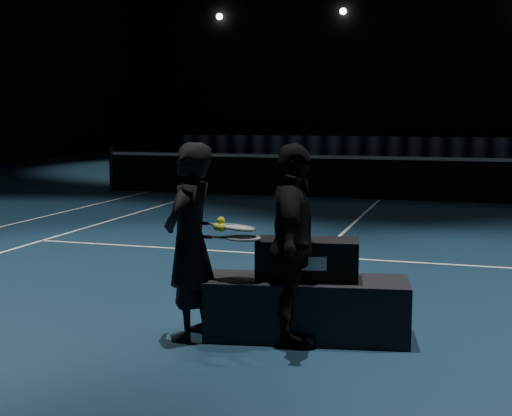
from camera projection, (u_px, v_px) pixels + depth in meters
The scene contains 16 objects.
floor at pixel (379, 200), 15.33m from camera, with size 36.00×36.00×0.00m, color #0D2432.
wall_back at pixel (432, 43), 31.76m from camera, with size 30.00×30.00×0.00m, color black.
court_lines at pixel (379, 200), 15.33m from camera, with size 10.98×23.78×0.01m, color white, non-canonical shape.
net_post_left at pixel (111, 168), 17.10m from camera, with size 0.10×0.10×1.10m, color black.
net_mesh at pixel (379, 180), 15.27m from camera, with size 12.80×0.02×0.86m, color black.
net_tape at pixel (380, 158), 15.21m from camera, with size 12.80×0.03×0.07m, color white.
sponsor_backdrop at pixel (425, 147), 29.98m from camera, with size 22.00×0.15×0.90m, color black.
fixtures_far at pixel (433, 8), 31.37m from camera, with size 20.00×0.30×0.30m, color white, non-canonical shape.
player_bench at pixel (307, 308), 5.90m from camera, with size 1.66×0.55×0.50m, color black.
racket_bag at pixel (307, 259), 5.84m from camera, with size 0.83×0.35×0.33m, color black.
bag_signature at pixel (302, 263), 5.67m from camera, with size 0.39×0.00×0.11m, color white.
player_a at pixel (190, 242), 5.82m from camera, with size 0.59×0.39×1.62m, color black.
player_b at pixel (292, 245), 5.66m from camera, with size 0.95×0.40×1.62m, color black.
racket_lower at pixel (243, 238), 5.73m from camera, with size 0.68×0.22×0.03m, color black, non-canonical shape.
racket_upper at pixel (238, 228), 5.77m from camera, with size 0.68×0.22×0.03m, color black, non-canonical shape.
tennis_balls at pixel (220, 225), 5.76m from camera, with size 0.12×0.10×0.12m, color #B6C82A, non-canonical shape.
Camera 1 is at (1.88, -15.34, 1.85)m, focal length 50.00 mm.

